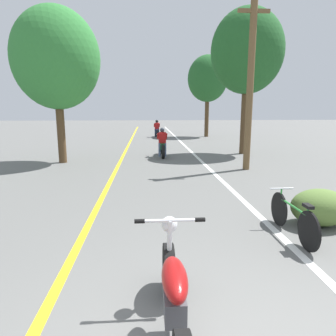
{
  "coord_description": "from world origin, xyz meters",
  "views": [
    {
      "loc": [
        -0.56,
        -1.92,
        2.18
      ],
      "look_at": [
        -0.1,
        4.58,
        0.9
      ],
      "focal_mm": 32.0,
      "sensor_mm": 36.0,
      "label": 1
    }
  ],
  "objects_px": {
    "motorcycle_foreground": "(174,296)",
    "motorcycle_rider_far": "(157,131)",
    "utility_pole": "(250,83)",
    "bicycle_parked": "(293,218)",
    "roadside_tree_right_near": "(247,52)",
    "motorcycle_rider_lead": "(162,146)",
    "roadside_tree_right_far": "(208,79)",
    "roadside_tree_left": "(56,59)"
  },
  "relations": [
    {
      "from": "motorcycle_foreground",
      "to": "motorcycle_rider_far",
      "type": "height_order",
      "value": "motorcycle_rider_far"
    },
    {
      "from": "utility_pole",
      "to": "motorcycle_rider_far",
      "type": "distance_m",
      "value": 13.75
    },
    {
      "from": "motorcycle_foreground",
      "to": "bicycle_parked",
      "type": "relative_size",
      "value": 1.22
    },
    {
      "from": "roadside_tree_right_near",
      "to": "utility_pole",
      "type": "bearing_deg",
      "value": -105.97
    },
    {
      "from": "roadside_tree_right_near",
      "to": "bicycle_parked",
      "type": "distance_m",
      "value": 11.08
    },
    {
      "from": "motorcycle_rider_lead",
      "to": "bicycle_parked",
      "type": "xyz_separation_m",
      "value": [
        1.77,
        -9.24,
        -0.16
      ]
    },
    {
      "from": "roadside_tree_right_near",
      "to": "roadside_tree_right_far",
      "type": "relative_size",
      "value": 1.08
    },
    {
      "from": "utility_pole",
      "to": "roadside_tree_right_far",
      "type": "relative_size",
      "value": 0.95
    },
    {
      "from": "roadside_tree_left",
      "to": "motorcycle_foreground",
      "type": "xyz_separation_m",
      "value": [
        3.74,
        -10.05,
        -3.68
      ]
    },
    {
      "from": "utility_pole",
      "to": "roadside_tree_right_near",
      "type": "bearing_deg",
      "value": 74.03
    },
    {
      "from": "motorcycle_foreground",
      "to": "motorcycle_rider_far",
      "type": "relative_size",
      "value": 1.01
    },
    {
      "from": "roadside_tree_right_near",
      "to": "motorcycle_foreground",
      "type": "xyz_separation_m",
      "value": [
        -4.55,
        -12.05,
        -4.41
      ]
    },
    {
      "from": "roadside_tree_right_near",
      "to": "motorcycle_rider_far",
      "type": "bearing_deg",
      "value": 113.27
    },
    {
      "from": "roadside_tree_right_far",
      "to": "utility_pole",
      "type": "bearing_deg",
      "value": -95.03
    },
    {
      "from": "roadside_tree_left",
      "to": "utility_pole",
      "type": "bearing_deg",
      "value": -15.28
    },
    {
      "from": "utility_pole",
      "to": "bicycle_parked",
      "type": "xyz_separation_m",
      "value": [
        -1.16,
        -5.91,
        -2.76
      ]
    },
    {
      "from": "utility_pole",
      "to": "motorcycle_rider_far",
      "type": "xyz_separation_m",
      "value": [
        -2.84,
        13.2,
        -2.58
      ]
    },
    {
      "from": "motorcycle_rider_lead",
      "to": "bicycle_parked",
      "type": "distance_m",
      "value": 9.41
    },
    {
      "from": "bicycle_parked",
      "to": "roadside_tree_right_far",
      "type": "bearing_deg",
      "value": 83.1
    },
    {
      "from": "bicycle_parked",
      "to": "roadside_tree_left",
      "type": "bearing_deg",
      "value": 127.32
    },
    {
      "from": "roadside_tree_right_far",
      "to": "bicycle_parked",
      "type": "distance_m",
      "value": 20.0
    },
    {
      "from": "utility_pole",
      "to": "bicycle_parked",
      "type": "height_order",
      "value": "utility_pole"
    },
    {
      "from": "utility_pole",
      "to": "roadside_tree_left",
      "type": "height_order",
      "value": "roadside_tree_left"
    },
    {
      "from": "utility_pole",
      "to": "bicycle_parked",
      "type": "relative_size",
      "value": 3.54
    },
    {
      "from": "motorcycle_rider_lead",
      "to": "motorcycle_foreground",
      "type": "bearing_deg",
      "value": -92.43
    },
    {
      "from": "roadside_tree_right_far",
      "to": "motorcycle_rider_lead",
      "type": "relative_size",
      "value": 3.16
    },
    {
      "from": "roadside_tree_right_far",
      "to": "motorcycle_rider_far",
      "type": "relative_size",
      "value": 3.1
    },
    {
      "from": "utility_pole",
      "to": "roadside_tree_left",
      "type": "relative_size",
      "value": 0.99
    },
    {
      "from": "motorcycle_foreground",
      "to": "bicycle_parked",
      "type": "height_order",
      "value": "motorcycle_foreground"
    },
    {
      "from": "roadside_tree_right_far",
      "to": "motorcycle_rider_far",
      "type": "height_order",
      "value": "roadside_tree_right_far"
    },
    {
      "from": "roadside_tree_right_far",
      "to": "motorcycle_foreground",
      "type": "xyz_separation_m",
      "value": [
        -4.6,
        -21.61,
        -4.1
      ]
    },
    {
      "from": "roadside_tree_left",
      "to": "motorcycle_rider_far",
      "type": "xyz_separation_m",
      "value": [
        4.31,
        11.25,
        -3.59
      ]
    },
    {
      "from": "roadside_tree_right_near",
      "to": "bicycle_parked",
      "type": "height_order",
      "value": "roadside_tree_right_near"
    },
    {
      "from": "roadside_tree_left",
      "to": "motorcycle_rider_far",
      "type": "height_order",
      "value": "roadside_tree_left"
    },
    {
      "from": "roadside_tree_right_near",
      "to": "motorcycle_rider_lead",
      "type": "relative_size",
      "value": 3.4
    },
    {
      "from": "roadside_tree_left",
      "to": "motorcycle_foreground",
      "type": "distance_m",
      "value": 11.34
    },
    {
      "from": "roadside_tree_right_far",
      "to": "motorcycle_rider_far",
      "type": "bearing_deg",
      "value": -175.61
    },
    {
      "from": "roadside_tree_right_near",
      "to": "motorcycle_foreground",
      "type": "relative_size",
      "value": 3.29
    },
    {
      "from": "motorcycle_foreground",
      "to": "bicycle_parked",
      "type": "bearing_deg",
      "value": 44.17
    },
    {
      "from": "utility_pole",
      "to": "bicycle_parked",
      "type": "bearing_deg",
      "value": -101.11
    },
    {
      "from": "roadside_tree_right_far",
      "to": "motorcycle_foreground",
      "type": "distance_m",
      "value": 22.47
    },
    {
      "from": "roadside_tree_right_near",
      "to": "roadside_tree_left",
      "type": "relative_size",
      "value": 1.12
    }
  ]
}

